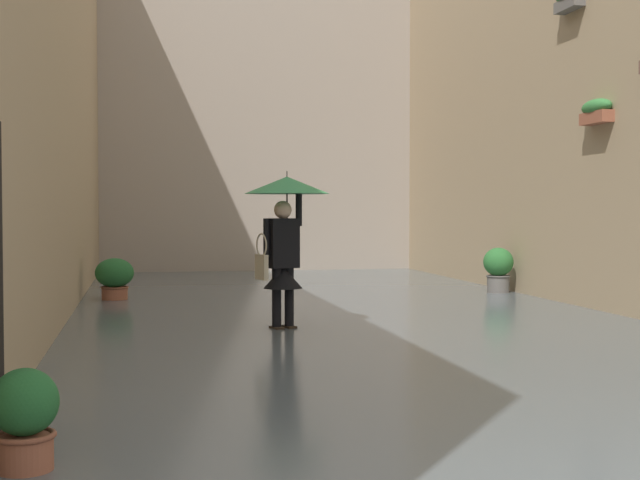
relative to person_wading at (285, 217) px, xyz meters
The scene contains 7 objects.
ground_plane 2.35m from the person_wading, 126.56° to the right, with size 60.00×60.00×0.00m, color #605B56.
flood_water 2.32m from the person_wading, 126.56° to the right, with size 8.55×24.51×0.07m, color #515B60.
building_facade_far 12.15m from the person_wading, 95.28° to the right, with size 11.35×1.80×9.89m, color #A89989.
person_wading is the anchor object (origin of this frame).
potted_plant_far_right 6.47m from the person_wading, 67.11° to the left, with size 0.40×0.40×0.67m.
potted_plant_mid_left 6.19m from the person_wading, 138.75° to the right, with size 0.55×0.55×0.90m.
potted_plant_near_right 4.84m from the person_wading, 61.51° to the right, with size 0.65×0.65×0.77m.
Camera 1 is at (2.88, 3.45, 1.60)m, focal length 50.06 mm.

